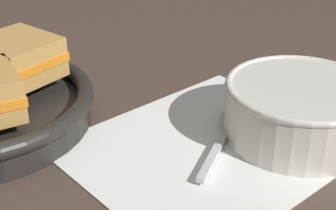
{
  "coord_description": "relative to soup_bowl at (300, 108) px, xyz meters",
  "views": [
    {
      "loc": [
        -0.38,
        -0.29,
        0.3
      ],
      "look_at": [
        -0.01,
        0.03,
        0.03
      ],
      "focal_mm": 55.0,
      "sensor_mm": 36.0,
      "label": 1
    }
  ],
  "objects": [
    {
      "name": "napkin",
      "position": [
        -0.08,
        0.06,
        -0.03
      ],
      "size": [
        0.31,
        0.27,
        0.0
      ],
      "color": "white",
      "rests_on": "ground_plane"
    },
    {
      "name": "sandwich_far_left",
      "position": [
        -0.15,
        0.28,
        0.03
      ],
      "size": [
        0.08,
        0.09,
        0.05
      ],
      "rotation": [
        0.0,
        0.0,
        7.9
      ],
      "color": "#C18E47",
      "rests_on": "skillet"
    },
    {
      "name": "spoon",
      "position": [
        -0.04,
        0.06,
        -0.03
      ],
      "size": [
        0.15,
        0.07,
        0.01
      ],
      "rotation": [
        0.0,
        0.0,
        0.35
      ],
      "color": "silver",
      "rests_on": "napkin"
    },
    {
      "name": "soup_bowl",
      "position": [
        0.0,
        0.0,
        0.0
      ],
      "size": [
        0.16,
        0.16,
        0.06
      ],
      "color": "silver",
      "rests_on": "ground_plane"
    },
    {
      "name": "ground_plane",
      "position": [
        -0.07,
        0.08,
        -0.04
      ],
      "size": [
        4.0,
        4.0,
        0.0
      ],
      "primitive_type": "plane",
      "color": "#47382D"
    }
  ]
}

